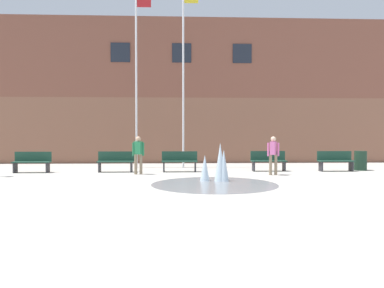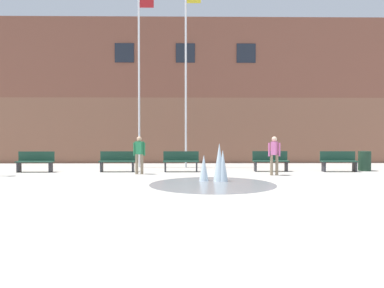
% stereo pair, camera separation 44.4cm
% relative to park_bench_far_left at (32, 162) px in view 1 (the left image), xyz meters
% --- Properties ---
extents(ground_plane, '(100.00, 100.00, 0.00)m').
position_rel_park_bench_far_left_xyz_m(ground_plane, '(6.65, -9.13, -0.48)').
color(ground_plane, '#B2ADA3').
extents(library_building, '(36.00, 6.05, 8.43)m').
position_rel_park_bench_far_left_xyz_m(library_building, '(6.65, 7.97, 3.74)').
color(library_building, brown).
rests_on(library_building, ground).
extents(splash_fountain, '(4.25, 4.25, 1.38)m').
position_rel_park_bench_far_left_xyz_m(splash_fountain, '(7.77, -3.49, -0.01)').
color(splash_fountain, gray).
rests_on(splash_fountain, ground).
extents(park_bench_far_left, '(1.60, 0.44, 0.91)m').
position_rel_park_bench_far_left_xyz_m(park_bench_far_left, '(0.00, 0.00, 0.00)').
color(park_bench_far_left, '#28282D').
rests_on(park_bench_far_left, ground).
extents(park_bench_under_left_flagpole, '(1.60, 0.44, 0.91)m').
position_rel_park_bench_far_left_xyz_m(park_bench_under_left_flagpole, '(3.63, 0.09, 0.00)').
color(park_bench_under_left_flagpole, '#28282D').
rests_on(park_bench_under_left_flagpole, ground).
extents(park_bench_under_right_flagpole, '(1.60, 0.44, 0.91)m').
position_rel_park_bench_far_left_xyz_m(park_bench_under_right_flagpole, '(6.47, 0.07, 0.00)').
color(park_bench_under_right_flagpole, '#28282D').
rests_on(park_bench_under_right_flagpole, ground).
extents(park_bench_near_trashcan, '(1.60, 0.44, 0.91)m').
position_rel_park_bench_far_left_xyz_m(park_bench_near_trashcan, '(10.53, 0.18, 0.00)').
color(park_bench_near_trashcan, '#28282D').
rests_on(park_bench_near_trashcan, ground).
extents(park_bench_far_right, '(1.60, 0.44, 0.91)m').
position_rel_park_bench_far_left_xyz_m(park_bench_far_right, '(13.57, 0.02, 0.00)').
color(park_bench_far_right, '#28282D').
rests_on(park_bench_far_right, ground).
extents(adult_watching, '(0.50, 0.39, 1.59)m').
position_rel_park_bench_far_left_xyz_m(adult_watching, '(10.31, -1.45, 0.45)').
color(adult_watching, '#89755B').
rests_on(adult_watching, ground).
extents(adult_in_red, '(0.50, 0.34, 1.59)m').
position_rel_park_bench_far_left_xyz_m(adult_in_red, '(4.73, -0.93, 0.45)').
color(adult_in_red, '#89755B').
rests_on(adult_in_red, ground).
extents(flagpole_left, '(0.80, 0.10, 8.87)m').
position_rel_park_bench_far_left_xyz_m(flagpole_left, '(4.36, 2.24, 4.21)').
color(flagpole_left, silver).
rests_on(flagpole_left, ground).
extents(flagpole_right, '(0.80, 0.10, 9.10)m').
position_rel_park_bench_far_left_xyz_m(flagpole_right, '(6.71, 2.24, 4.33)').
color(flagpole_right, silver).
rests_on(flagpole_right, ground).
extents(trash_can, '(0.56, 0.56, 0.90)m').
position_rel_park_bench_far_left_xyz_m(trash_can, '(14.90, 0.34, -0.03)').
color(trash_can, '#193323').
rests_on(trash_can, ground).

